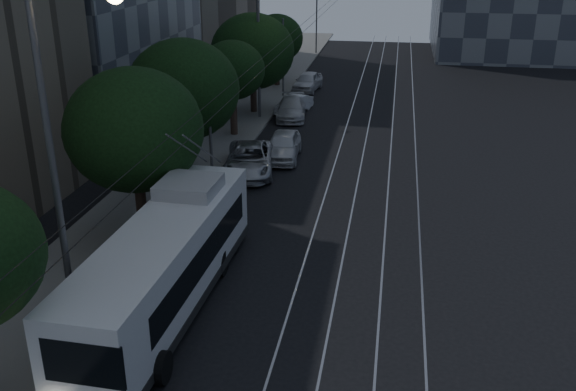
% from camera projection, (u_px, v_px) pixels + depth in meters
% --- Properties ---
extents(ground, '(120.00, 120.00, 0.00)m').
position_uv_depth(ground, '(283.00, 305.00, 21.85)').
color(ground, black).
rests_on(ground, ground).
extents(sidewalk, '(5.00, 90.00, 0.15)m').
position_uv_depth(sidewalk, '(223.00, 130.00, 41.27)').
color(sidewalk, slate).
rests_on(sidewalk, ground).
extents(tram_rails, '(4.52, 90.00, 0.02)m').
position_uv_depth(tram_rails, '(379.00, 139.00, 39.73)').
color(tram_rails, '#94949D').
rests_on(tram_rails, ground).
extents(overhead_wires, '(2.23, 90.00, 6.00)m').
position_uv_depth(overhead_wires, '(260.00, 79.00, 39.60)').
color(overhead_wires, black).
rests_on(overhead_wires, ground).
extents(trolleybus, '(2.90, 12.02, 5.63)m').
position_uv_depth(trolleybus, '(166.00, 263.00, 21.20)').
color(trolleybus, silver).
rests_on(trolleybus, ground).
extents(pickup_silver, '(3.27, 5.70, 1.50)m').
position_uv_depth(pickup_silver, '(249.00, 159.00, 33.83)').
color(pickup_silver, '#A6A8AE').
rests_on(pickup_silver, ground).
extents(car_white_a, '(2.02, 4.56, 1.53)m').
position_uv_depth(car_white_a, '(283.00, 146.00, 36.00)').
color(car_white_a, silver).
rests_on(car_white_a, ground).
extents(car_white_b, '(2.48, 4.94, 1.38)m').
position_uv_depth(car_white_b, '(291.00, 108.00, 44.09)').
color(car_white_b, '#B3B4B8').
rests_on(car_white_b, ground).
extents(car_white_c, '(2.47, 3.89, 1.21)m').
position_uv_depth(car_white_c, '(294.00, 104.00, 45.52)').
color(car_white_c, silver).
rests_on(car_white_c, ground).
extents(car_white_d, '(2.26, 4.54, 1.49)m').
position_uv_depth(car_white_d, '(308.00, 81.00, 52.06)').
color(car_white_d, silver).
rests_on(car_white_d, ground).
extents(tree_1, '(5.46, 5.46, 7.08)m').
position_uv_depth(tree_1, '(134.00, 130.00, 25.16)').
color(tree_1, black).
rests_on(tree_1, ground).
extents(tree_2, '(5.56, 5.56, 7.16)m').
position_uv_depth(tree_2, '(183.00, 90.00, 31.64)').
color(tree_2, black).
rests_on(tree_2, ground).
extents(tree_3, '(3.98, 3.98, 5.96)m').
position_uv_depth(tree_3, '(232.00, 70.00, 38.80)').
color(tree_3, black).
rests_on(tree_3, ground).
extents(tree_4, '(5.75, 5.75, 6.95)m').
position_uv_depth(tree_4, '(253.00, 51.00, 43.93)').
color(tree_4, black).
rests_on(tree_4, ground).
extents(tree_5, '(4.31, 4.31, 5.91)m').
position_uv_depth(tree_5, '(277.00, 38.00, 52.23)').
color(tree_5, black).
rests_on(tree_5, ground).
extents(streetlamp_near, '(2.61, 0.44, 10.90)m').
position_uv_depth(streetlamp_near, '(64.00, 143.00, 17.24)').
color(streetlamp_near, '#57575A').
rests_on(streetlamp_near, ground).
extents(streetlamp_far, '(2.43, 0.44, 10.06)m').
position_uv_depth(streetlamp_far, '(264.00, 29.00, 41.90)').
color(streetlamp_far, '#57575A').
rests_on(streetlamp_far, ground).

